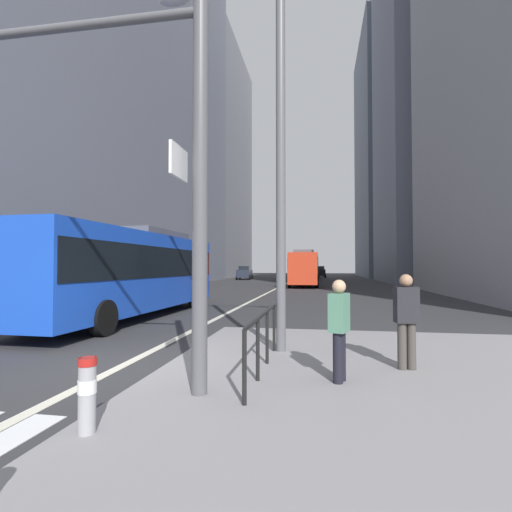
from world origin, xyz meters
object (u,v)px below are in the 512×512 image
at_px(pedestrian_waiting, 339,326).
at_px(car_oncoming_mid, 245,273).
at_px(sedan_white_oncoming, 38,290).
at_px(bollard_left, 87,391).
at_px(car_receding_near, 313,272).
at_px(car_receding_far, 319,272).
at_px(traffic_signal_gantry, 69,120).
at_px(city_bus_red_receding, 305,267).
at_px(city_bus_red_distant, 309,267).
at_px(pedestrian_walking, 406,317).
at_px(street_lamp_post, 281,108).
at_px(city_bus_blue_oncoming, 131,268).

bearing_deg(pedestrian_waiting, car_oncoming_mid, 103.06).
height_order(sedan_white_oncoming, bollard_left, sedan_white_oncoming).
xyz_separation_m(sedan_white_oncoming, car_receding_near, (9.82, 49.34, -0.00)).
height_order(car_oncoming_mid, car_receding_near, same).
relative_size(car_receding_near, car_receding_far, 0.92).
bearing_deg(traffic_signal_gantry, car_oncoming_mid, 98.30).
distance_m(city_bus_red_receding, pedestrian_waiting, 31.54).
bearing_deg(sedan_white_oncoming, bollard_left, -48.45).
distance_m(city_bus_red_distant, pedestrian_walking, 46.97).
bearing_deg(car_receding_far, street_lamp_post, -90.62).
distance_m(city_bus_red_receding, bollard_left, 33.80).
relative_size(sedan_white_oncoming, pedestrian_waiting, 2.77).
bearing_deg(street_lamp_post, pedestrian_waiting, -60.73).
bearing_deg(pedestrian_waiting, traffic_signal_gantry, -167.25).
distance_m(sedan_white_oncoming, city_bus_red_receding, 25.86).
xyz_separation_m(car_receding_near, pedestrian_waiting, (1.55, -56.80, 0.02)).
distance_m(city_bus_blue_oncoming, car_receding_near, 49.90).
bearing_deg(city_bus_blue_oncoming, city_bus_red_distant, 82.53).
bearing_deg(car_receding_far, car_receding_near, -115.12).
height_order(sedan_white_oncoming, city_bus_red_receding, city_bus_red_receding).
bearing_deg(street_lamp_post, car_receding_near, 90.47).
bearing_deg(traffic_signal_gantry, city_bus_blue_oncoming, 111.93).
distance_m(car_receding_far, traffic_signal_gantry, 60.16).
bearing_deg(car_oncoming_mid, sedan_white_oncoming, -90.37).
height_order(car_receding_far, street_lamp_post, street_lamp_post).
bearing_deg(city_bus_blue_oncoming, city_bus_red_receding, 77.32).
bearing_deg(sedan_white_oncoming, car_receding_far, 78.09).
distance_m(traffic_signal_gantry, pedestrian_waiting, 5.14).
relative_size(city_bus_red_receding, city_bus_red_distant, 1.01).
relative_size(car_receding_near, bollard_left, 5.40).
relative_size(city_bus_red_receding, bollard_left, 13.86).
bearing_deg(car_receding_far, pedestrian_waiting, -89.53).
bearing_deg(pedestrian_waiting, city_bus_red_receding, 93.30).
relative_size(city_bus_red_distant, car_receding_near, 2.53).
relative_size(city_bus_blue_oncoming, pedestrian_walking, 6.87).
bearing_deg(street_lamp_post, city_bus_blue_oncoming, 139.47).
height_order(city_bus_red_distant, pedestrian_waiting, city_bus_red_distant).
distance_m(street_lamp_post, bollard_left, 6.54).
bearing_deg(bollard_left, sedan_white_oncoming, 131.55).
bearing_deg(car_oncoming_mid, car_receding_near, 42.94).
bearing_deg(street_lamp_post, car_oncoming_mid, 102.29).
xyz_separation_m(city_bus_red_distant, pedestrian_waiting, (1.96, -47.77, -0.83)).
height_order(sedan_white_oncoming, traffic_signal_gantry, traffic_signal_gantry).
relative_size(city_bus_red_receding, traffic_signal_gantry, 1.79).
bearing_deg(traffic_signal_gantry, city_bus_red_distant, 87.61).
height_order(city_bus_blue_oncoming, car_oncoming_mid, city_bus_blue_oncoming).
bearing_deg(city_bus_red_receding, traffic_signal_gantry, -93.84).
bearing_deg(bollard_left, city_bus_red_distant, 89.11).
distance_m(city_bus_red_distant, street_lamp_post, 45.94).
bearing_deg(city_bus_red_receding, pedestrian_walking, -84.41).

